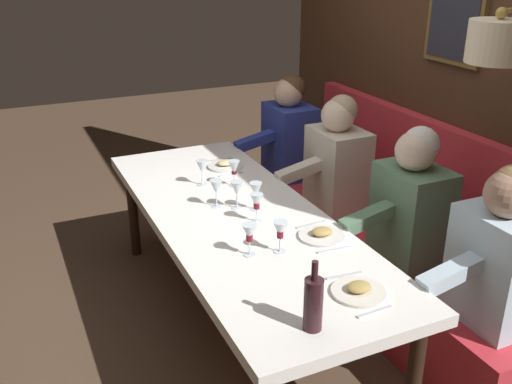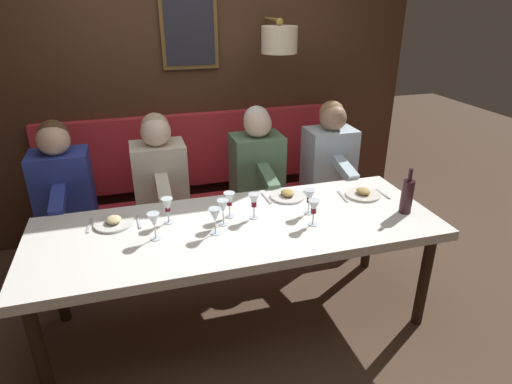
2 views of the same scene
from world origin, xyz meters
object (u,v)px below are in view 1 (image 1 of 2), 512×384
Objects in this scene: wine_glass_4 at (256,191)px; diner_far at (289,130)px; wine_glass_7 at (249,234)px; wine_glass_5 at (237,189)px; diner_near at (411,201)px; wine_glass_2 at (202,167)px; diner_nearest at (500,252)px; wine_glass_3 at (257,202)px; wine_glass_6 at (280,231)px; dining_table at (238,225)px; wine_glass_1 at (216,188)px; wine_glass_0 at (234,168)px; diner_middle at (337,158)px; wine_bottle at (313,303)px.

diner_far is at bearing 54.18° from wine_glass_4.
wine_glass_4 is 0.52m from wine_glass_7.
wine_glass_5 is (-0.09, 0.06, 0.00)m from wine_glass_4.
diner_near is 4.82× the size of wine_glass_2.
diner_nearest is at bearing -52.25° from wine_glass_5.
wine_glass_3 and wine_glass_6 have the same top height.
diner_near is at bearing 5.93° from wine_glass_6.
dining_table is 15.10× the size of wine_glass_1.
wine_glass_1 is 1.00× the size of wine_glass_7.
diner_nearest is at bearing -62.56° from wine_glass_0.
diner_middle reaches higher than dining_table.
wine_glass_3 is 0.20m from wine_glass_5.
wine_glass_7 is (-0.06, -0.59, -0.00)m from wine_glass_1.
wine_glass_5 is at bearing 81.70° from wine_bottle.
diner_near reaches higher than wine_glass_7.
diner_far is at bearing 44.32° from wine_glass_1.
wine_glass_3 is (0.06, -0.12, 0.18)m from dining_table.
diner_nearest is 4.82× the size of wine_glass_6.
wine_glass_7 is at bearing -140.58° from diner_middle.
wine_glass_6 is (0.02, -0.47, 0.18)m from dining_table.
diner_nearest reaches higher than wine_glass_1.
wine_glass_1 is 0.63m from wine_glass_6.
wine_glass_5 is (-0.85, 0.47, 0.04)m from diner_near.
diner_far is (0.00, 1.46, 0.00)m from diner_near.
wine_glass_2 is at bearing 98.37° from wine_glass_3.
wine_glass_2 is 0.94m from wine_glass_7.
wine_glass_3 is 0.55× the size of wine_bottle.
wine_glass_7 is at bearing 167.41° from wine_glass_6.
wine_glass_1 is 1.00× the size of wine_glass_3.
wine_glass_1 is at bearing 145.46° from wine_glass_4.
wine_glass_6 is 0.55× the size of wine_bottle.
wine_glass_4 is (-0.03, -0.38, -0.00)m from wine_glass_0.
diner_middle is 0.92m from wine_glass_2.
diner_middle is at bearing 31.70° from wine_glass_3.
diner_nearest is 4.82× the size of wine_glass_5.
wine_bottle is at bearing -124.97° from diner_middle.
wine_glass_7 is at bearing -119.95° from wine_glass_3.
diner_nearest is 1.39m from wine_glass_5.
wine_glass_0 reaches higher than dining_table.
wine_glass_4 is at bearing 66.84° from wine_glass_3.
diner_middle reaches higher than wine_glass_4.
diner_middle is 0.69m from diner_far.
diner_middle reaches higher than wine_glass_2.
wine_glass_6 is at bearing 74.94° from wine_bottle.
diner_nearest reaches higher than wine_glass_2.
diner_nearest is at bearing -90.00° from diner_far.
diner_nearest is 1.02m from wine_glass_6.
wine_glass_6 reaches higher than dining_table.
wine_glass_6 is (-0.86, 0.55, 0.04)m from diner_nearest.
dining_table is at bearing 116.46° from wine_glass_3.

